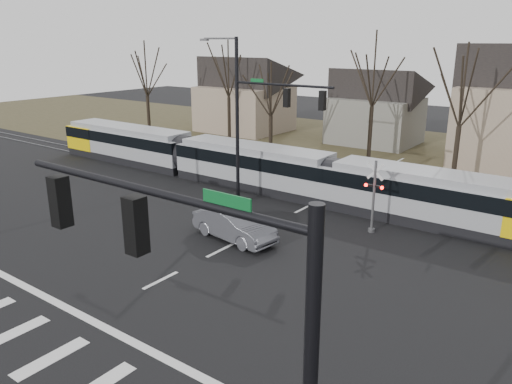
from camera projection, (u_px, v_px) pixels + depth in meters
The scene contains 14 objects.
ground at pixel (124, 299), 20.12m from camera, with size 140.00×140.00×0.00m, color black.
grass_verge at pixel (408, 156), 44.78m from camera, with size 140.00×28.00×0.01m, color #38331E.
crosswalk at pixel (31, 345), 17.04m from camera, with size 27.00×2.60×0.01m.
stop_line at pixel (86, 318), 18.73m from camera, with size 28.00×0.35×0.01m, color silver.
lane_dashes at pixel (320, 200), 32.45m from camera, with size 0.18×30.00×0.01m.
rail_pair at pixel (318, 201), 32.29m from camera, with size 90.00×1.52×0.06m.
tram at pixel (253, 164), 35.06m from camera, with size 39.78×2.95×3.02m.
sedan at pixel (234, 225), 25.93m from camera, with size 5.11×2.41×1.62m, color #515158.
signal_pole_near_right at pixel (211, 345), 8.26m from camera, with size 6.72×0.44×8.00m.
signal_pole_far at pixel (258, 116), 29.45m from camera, with size 9.28×0.44×10.20m.
rail_crossing_signal at pixel (373, 199), 26.59m from camera, with size 1.08×0.36×4.00m.
tree_row at pixel (411, 109), 37.56m from camera, with size 59.20×7.20×10.00m.
house_a at pixel (245, 91), 56.35m from camera, with size 9.72×8.64×8.60m.
house_b at pixel (376, 103), 49.53m from camera, with size 8.64×7.56×7.65m.
Camera 1 is at (14.95, -11.33, 10.00)m, focal length 35.00 mm.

